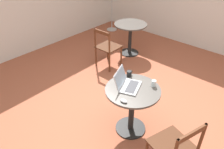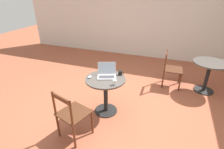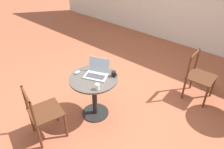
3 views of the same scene
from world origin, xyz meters
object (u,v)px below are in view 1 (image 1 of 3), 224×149
at_px(chair_near_front, 175,148).
at_px(mug, 129,74).
at_px(laptop, 127,84).
at_px(drinking_glass, 154,83).
at_px(chair_mid_left, 107,48).
at_px(cafe_table_mid, 130,32).
at_px(mouse, 124,101).
at_px(cafe_table_near, 132,100).

bearing_deg(chair_near_front, mug, 65.82).
bearing_deg(laptop, drinking_glass, -46.31).
distance_m(chair_mid_left, drinking_glass, 1.94).
xyz_separation_m(cafe_table_mid, mouse, (-2.24, -1.61, 0.21)).
xyz_separation_m(cafe_table_mid, chair_near_front, (-2.20, -2.35, -0.10)).
relative_size(cafe_table_mid, mouse, 7.57).
bearing_deg(chair_near_front, laptop, 74.82).
relative_size(cafe_table_mid, laptop, 1.76).
distance_m(chair_mid_left, mug, 1.61).
bearing_deg(cafe_table_near, laptop, 95.01).
relative_size(cafe_table_near, drinking_glass, 8.40).
bearing_deg(chair_mid_left, cafe_table_near, -126.57).
bearing_deg(mouse, drinking_glass, -10.17).
xyz_separation_m(cafe_table_near, mouse, (-0.29, -0.07, 0.21)).
bearing_deg(drinking_glass, laptop, 133.69).
distance_m(chair_near_front, mug, 1.19).
bearing_deg(cafe_table_near, mug, 47.45).
height_order(laptop, mug, laptop).
height_order(cafe_table_near, chair_near_front, chair_near_front).
bearing_deg(laptop, cafe_table_near, -84.99).
height_order(cafe_table_mid, chair_mid_left, chair_mid_left).
height_order(chair_near_front, mouse, chair_near_front).
distance_m(cafe_table_near, chair_mid_left, 1.90).
bearing_deg(drinking_glass, chair_near_front, -127.67).
distance_m(mouse, mug, 0.59).
bearing_deg(mug, laptop, -147.79).
bearing_deg(cafe_table_mid, chair_mid_left, -178.65).
bearing_deg(cafe_table_near, chair_mid_left, 53.43).
bearing_deg(laptop, mouse, -149.21).
distance_m(mug, drinking_glass, 0.40).
distance_m(cafe_table_near, chair_near_front, 0.85).
height_order(chair_near_front, chair_mid_left, same).
bearing_deg(drinking_glass, cafe_table_near, 145.21).
distance_m(laptop, drinking_glass, 0.36).
height_order(cafe_table_near, mug, mug).
relative_size(chair_near_front, mouse, 8.78).
height_order(cafe_table_near, drinking_glass, drinking_glass).
height_order(cafe_table_near, laptop, laptop).
relative_size(mouse, drinking_glass, 1.11).
bearing_deg(mug, cafe_table_mid, 36.97).
distance_m(chair_near_front, drinking_glass, 0.88).
bearing_deg(mouse, cafe_table_mid, 35.79).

